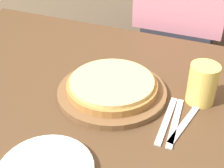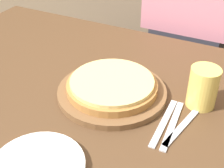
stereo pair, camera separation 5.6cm
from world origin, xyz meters
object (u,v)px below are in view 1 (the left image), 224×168
Objects in this scene: spoon at (184,124)px; diner_person at (177,41)px; beer_glass at (203,82)px; pizza_on_board at (112,88)px; dinner_knife at (175,122)px; fork at (167,120)px.

spoon is 0.75m from diner_person.
diner_person is at bearing 108.03° from beer_glass.
diner_person is (-0.19, 0.59, -0.17)m from beer_glass.
beer_glass reaches higher than pizza_on_board.
dinner_knife is 0.74m from diner_person.
spoon is (0.05, -0.00, 0.00)m from fork.
dinner_knife is at bearing -78.50° from diner_person.
dinner_knife is at bearing -180.00° from spoon.
pizza_on_board is at bearing 166.78° from spoon.
beer_glass is 0.59× the size of fork.
pizza_on_board is 0.20m from fork.
pizza_on_board is 1.60× the size of dinner_knife.
beer_glass reaches higher than dinner_knife.
pizza_on_board is at bearing -96.17° from diner_person.
beer_glass is 0.15m from dinner_knife.
pizza_on_board is 0.68m from diner_person.
spoon is at bearing -0.00° from fork.
beer_glass reaches higher than fork.
fork is at bearing 180.00° from spoon.
dinner_knife is 1.18× the size of spoon.
diner_person reaches higher than beer_glass.
pizza_on_board is at bearing 165.33° from dinner_knife.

